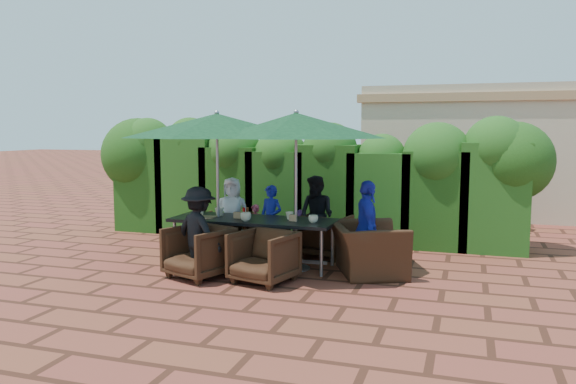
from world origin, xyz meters
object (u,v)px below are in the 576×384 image
(chair_far_right, at_px, (325,233))
(umbrella_left, at_px, (217,126))
(chair_near_left, at_px, (199,249))
(chair_far_mid, at_px, (268,231))
(dining_table, at_px, (253,223))
(chair_end_right, at_px, (368,241))
(chair_near_right, at_px, (264,254))
(umbrella_right, at_px, (296,126))
(chair_far_left, at_px, (222,229))

(chair_far_right, bearing_deg, umbrella_left, 42.62)
(chair_near_left, bearing_deg, chair_far_mid, 99.56)
(dining_table, bearing_deg, chair_far_mid, 95.52)
(chair_far_mid, xyz_separation_m, chair_near_left, (-0.39, -1.88, 0.04))
(umbrella_left, relative_size, chair_end_right, 2.60)
(dining_table, distance_m, umbrella_left, 1.65)
(chair_near_right, distance_m, chair_end_right, 1.61)
(umbrella_right, distance_m, chair_far_left, 2.65)
(chair_far_mid, relative_size, chair_near_right, 0.93)
(dining_table, height_order, chair_near_right, chair_near_right)
(dining_table, relative_size, chair_near_right, 3.23)
(chair_far_right, relative_size, chair_end_right, 0.68)
(umbrella_left, height_order, chair_near_right, umbrella_left)
(chair_near_right, xyz_separation_m, chair_end_right, (1.32, 0.91, 0.10))
(chair_far_left, xyz_separation_m, chair_near_right, (1.47, -1.79, 0.03))
(umbrella_left, bearing_deg, umbrella_right, -1.66)
(umbrella_left, xyz_separation_m, chair_far_right, (1.54, 0.96, -1.82))
(umbrella_right, height_order, chair_near_left, umbrella_right)
(umbrella_right, bearing_deg, chair_far_left, 151.26)
(umbrella_right, relative_size, chair_near_right, 3.37)
(dining_table, height_order, chair_far_left, dining_table)
(umbrella_right, xyz_separation_m, chair_end_right, (1.11, 0.04, -1.71))
(chair_far_left, distance_m, chair_near_left, 1.89)
(chair_end_right, bearing_deg, chair_near_right, 100.91)
(dining_table, bearing_deg, chair_far_left, 137.20)
(chair_far_right, bearing_deg, chair_far_left, 13.16)
(umbrella_left, height_order, chair_end_right, umbrella_left)
(dining_table, distance_m, chair_far_left, 1.34)
(umbrella_left, bearing_deg, chair_near_left, -82.42)
(umbrella_left, xyz_separation_m, chair_end_right, (2.45, -0.00, -1.71))
(chair_far_mid, bearing_deg, chair_far_left, -9.04)
(umbrella_right, relative_size, chair_far_right, 3.45)
(dining_table, height_order, chair_far_mid, chair_far_mid)
(dining_table, distance_m, chair_far_mid, 0.98)
(chair_far_right, bearing_deg, chair_near_left, 64.16)
(chair_end_right, bearing_deg, chair_far_left, 48.82)
(umbrella_right, xyz_separation_m, chair_far_left, (-1.68, 0.92, -1.84))
(umbrella_right, xyz_separation_m, chair_near_left, (-1.20, -0.91, -1.80))
(dining_table, height_order, umbrella_right, umbrella_right)
(umbrella_right, bearing_deg, dining_table, 177.23)
(chair_near_left, bearing_deg, chair_far_left, 125.79)
(umbrella_left, distance_m, chair_end_right, 2.98)
(chair_far_left, distance_m, chair_near_right, 2.32)
(chair_near_left, bearing_deg, dining_table, 84.32)
(chair_near_right, height_order, chair_end_right, chair_end_right)
(umbrella_left, height_order, umbrella_right, same)
(chair_far_right, relative_size, chair_near_right, 0.98)
(chair_far_left, bearing_deg, umbrella_right, 147.15)
(umbrella_right, xyz_separation_m, chair_near_right, (-0.21, -0.87, -1.81))
(umbrella_left, xyz_separation_m, chair_near_right, (1.12, -0.91, -1.81))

